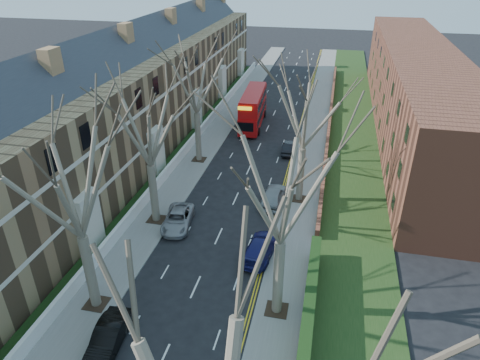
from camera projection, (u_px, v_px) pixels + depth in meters
The scene contains 17 objects.
pavement_left at pixel (222, 124), 55.93m from camera, with size 3.00×102.00×0.12m, color slate.
pavement_right at pixel (315, 132), 53.62m from camera, with size 3.00×102.00×0.12m, color slate.
terrace_left at pixel (137, 98), 47.93m from camera, with size 9.70×78.00×13.60m.
flats_right at pixel (414, 90), 52.52m from camera, with size 13.97×54.00×10.00m.
front_wall_left at pixel (191, 143), 49.11m from camera, with size 0.30×78.00×1.00m.
grass_verge_right at pixel (351, 134), 52.72m from camera, with size 6.00×102.00×0.06m.
tree_left_mid at pixel (69, 174), 23.03m from camera, with size 10.50×10.50×14.71m.
tree_left_far at pixel (145, 117), 31.76m from camera, with size 10.15×10.15×14.22m.
tree_left_dist at pixel (195, 73), 41.91m from camera, with size 10.50×10.50×14.71m.
tree_right_mid at pixel (284, 179), 22.55m from camera, with size 10.50×10.50×14.71m.
tree_right_far at pixel (306, 103), 34.72m from camera, with size 10.15×10.15×14.22m.
double_decker_bus at pixel (253, 109), 54.86m from camera, with size 3.08×10.42×4.33m.
car_left_mid at pixel (108, 337), 24.43m from camera, with size 1.47×4.22×1.39m, color black.
car_left_far at pixel (178, 219), 35.19m from camera, with size 2.16×4.68×1.30m, color gray.
car_right_near at pixel (261, 248), 31.73m from camera, with size 1.97×4.85×1.41m, color navy.
car_right_mid at pixel (273, 196), 38.22m from camera, with size 1.87×4.65×1.59m, color gray.
car_right_far at pixel (289, 148), 47.91m from camera, with size 1.35×3.87×1.28m, color black.
Camera 1 is at (7.78, -11.90, 20.21)m, focal length 32.00 mm.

